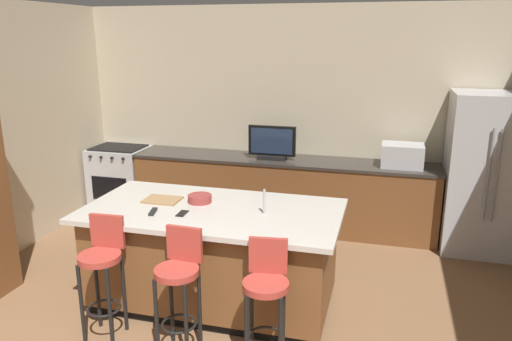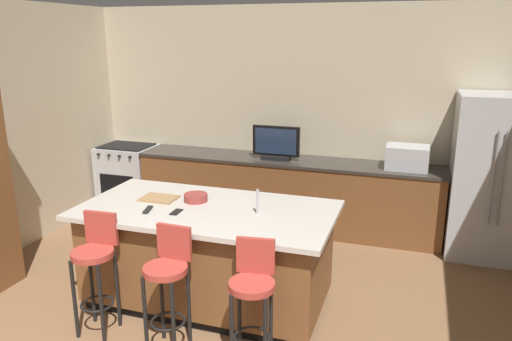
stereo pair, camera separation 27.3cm
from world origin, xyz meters
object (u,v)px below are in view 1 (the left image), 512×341
Objects in this scene: range_oven at (121,179)px; cutting_board at (162,200)px; tv_remote at (153,212)px; bar_stool_left at (103,266)px; microwave at (402,155)px; bar_stool_right at (266,293)px; cell_phone at (182,213)px; fruit_bowl at (200,199)px; kitchen_island at (213,255)px; bar_stool_center at (179,281)px; refrigerator at (485,173)px; tv_monitor at (272,144)px.

range_oven is 2.57m from cutting_board.
bar_stool_left is at bearing -128.33° from tv_remote.
microwave reaches higher than bar_stool_right.
bar_stool_right is at bearing -33.61° from cell_phone.
range_oven is at bearing 129.30° from cutting_board.
tv_remote is (0.22, 0.48, 0.32)m from bar_stool_left.
fruit_bowl is 0.33m from cell_phone.
microwave is at bearing 51.09° from kitchen_island.
bar_stool_right is (2.81, -2.77, 0.13)m from range_oven.
bar_stool_left is 1.01× the size of bar_stool_center.
fruit_bowl is (-1.81, -1.90, -0.08)m from microwave.
bar_stool_left is at bearing -133.53° from kitchen_island.
microwave is 2.63m from fruit_bowl.
cutting_board reaches higher than kitchen_island.
microwave is at bearing 63.60° from bar_stool_right.
bar_stool_right reaches higher than kitchen_island.
bar_stool_center is (-1.64, -2.80, -0.43)m from microwave.
range_oven is 0.95× the size of bar_stool_right.
bar_stool_right is 6.50× the size of cell_phone.
fruit_bowl is at bearing 38.31° from tv_remote.
refrigerator is 10.67× the size of tv_remote.
bar_stool_center is (2.13, -2.79, 0.15)m from range_oven.
bar_stool_left reaches higher than cutting_board.
refrigerator is 12.10× the size of cell_phone.
refrigerator is at bearing 33.74° from fruit_bowl.
microwave reaches higher than cell_phone.
bar_stool_center is at bearing -89.89° from kitchen_island.
bar_stool_right is at bearing -44.65° from range_oven.
bar_stool_center reaches higher than cell_phone.
microwave is at bearing 174.67° from refrigerator.
fruit_bowl is 1.46× the size of cell_phone.
kitchen_island is 3.24m from refrigerator.
tv_monitor is at bearing 87.94° from kitchen_island.
bar_stool_right is (-0.96, -2.77, -0.45)m from microwave.
kitchen_island is 10.43× the size of fruit_bowl.
fruit_bowl is 0.47m from tv_remote.
refrigerator reaches higher than kitchen_island.
microwave reaches higher than kitchen_island.
bar_stool_center is at bearing -91.46° from tv_monitor.
cutting_board is (-0.06, 0.31, -0.00)m from tv_remote.
refrigerator reaches higher than tv_remote.
microwave is at bearing 48.31° from cell_phone.
range_oven is at bearing 112.59° from tv_remote.
tv_remote is at bearing -152.99° from kitchen_island.
kitchen_island is at bearing 92.66° from bar_stool_center.
range_oven is at bearing 135.81° from fruit_bowl.
bar_stool_left is 6.77× the size of cell_phone.
cutting_board is at bearing -137.88° from microwave.
bar_stool_left is at bearing 179.08° from bar_stool_center.
kitchen_island is 2.48× the size of range_oven.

